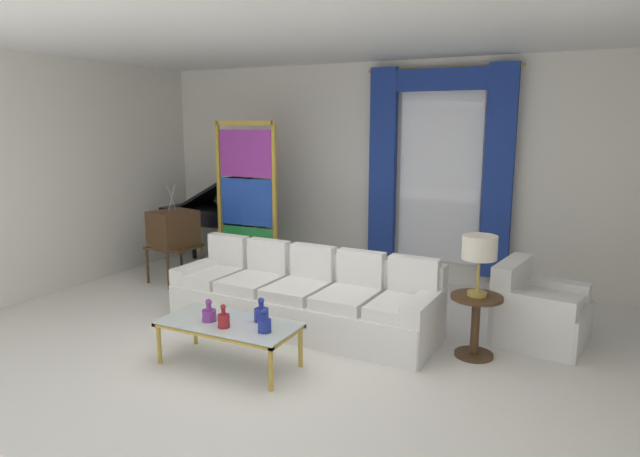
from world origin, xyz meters
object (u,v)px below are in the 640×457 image
at_px(peacock_figurine, 255,276).
at_px(grand_piano, 220,212).
at_px(stained_glass_divider, 247,205).
at_px(couch_white_long, 305,298).
at_px(coffee_table, 229,326).
at_px(armchair_white, 535,313).
at_px(bottle_amber_squat, 261,313).
at_px(bottle_ruby_flask, 265,324).
at_px(round_side_table, 476,320).
at_px(vintage_tv, 173,230).
at_px(bottle_blue_decanter, 209,314).
at_px(table_lamp_brass, 479,250).
at_px(bottle_crystal_tall, 224,319).

bearing_deg(peacock_figurine, grand_piano, 140.48).
height_order(stained_glass_divider, peacock_figurine, stained_glass_divider).
bearing_deg(couch_white_long, stained_glass_divider, 141.60).
height_order(coffee_table, armchair_white, armchair_white).
bearing_deg(stained_glass_divider, grand_piano, 144.70).
bearing_deg(grand_piano, bottle_amber_squat, -48.63).
relative_size(bottle_ruby_flask, round_side_table, 0.36).
xyz_separation_m(vintage_tv, armchair_white, (4.68, -0.06, -0.44)).
relative_size(coffee_table, stained_glass_divider, 0.58).
xyz_separation_m(bottle_blue_decanter, armchair_white, (2.61, 1.88, -0.19)).
xyz_separation_m(bottle_ruby_flask, round_side_table, (1.54, 1.24, -0.13)).
xyz_separation_m(couch_white_long, bottle_amber_squat, (0.10, -1.05, 0.18)).
distance_m(coffee_table, bottle_amber_squat, 0.31).
relative_size(bottle_blue_decanter, bottle_ruby_flask, 0.97).
bearing_deg(round_side_table, armchair_white, 54.23).
bearing_deg(coffee_table, peacock_figurine, 116.58).
bearing_deg(grand_piano, table_lamp_brass, -24.04).
relative_size(coffee_table, peacock_figurine, 2.11).
height_order(stained_glass_divider, round_side_table, stained_glass_divider).
height_order(vintage_tv, table_lamp_brass, vintage_tv).
height_order(table_lamp_brass, grand_piano, grand_piano).
distance_m(round_side_table, grand_piano, 4.73).
distance_m(armchair_white, stained_glass_divider, 3.95).
relative_size(bottle_amber_squat, round_side_table, 0.37).
bearing_deg(bottle_amber_squat, bottle_ruby_flask, -52.13).
distance_m(bottle_amber_squat, armchair_white, 2.76).
distance_m(couch_white_long, armchair_white, 2.37).
xyz_separation_m(bottle_amber_squat, peacock_figurine, (-1.24, 1.83, -0.26)).
xyz_separation_m(bottle_amber_squat, table_lamp_brass, (1.71, 1.02, 0.54)).
distance_m(coffee_table, vintage_tv, 2.96).
height_order(peacock_figurine, table_lamp_brass, table_lamp_brass).
distance_m(bottle_crystal_tall, round_side_table, 2.32).
height_order(bottle_amber_squat, round_side_table, bottle_amber_squat).
height_order(vintage_tv, stained_glass_divider, stained_glass_divider).
relative_size(stained_glass_divider, round_side_table, 3.70).
relative_size(couch_white_long, bottle_crystal_tall, 13.98).
bearing_deg(round_side_table, couch_white_long, 179.22).
xyz_separation_m(bottle_crystal_tall, armchair_white, (2.39, 1.95, -0.19)).
height_order(coffee_table, grand_piano, grand_piano).
bearing_deg(round_side_table, bottle_crystal_tall, -145.92).
xyz_separation_m(bottle_blue_decanter, table_lamp_brass, (2.14, 1.23, 0.55)).
height_order(peacock_figurine, round_side_table, round_side_table).
bearing_deg(bottle_blue_decanter, vintage_tv, 136.86).
distance_m(bottle_blue_decanter, bottle_crystal_tall, 0.23).
distance_m(coffee_table, peacock_figurine, 2.23).
distance_m(vintage_tv, round_side_table, 4.28).
distance_m(vintage_tv, peacock_figurine, 1.36).
relative_size(peacock_figurine, round_side_table, 1.01).
height_order(armchair_white, table_lamp_brass, table_lamp_brass).
height_order(couch_white_long, table_lamp_brass, table_lamp_brass).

